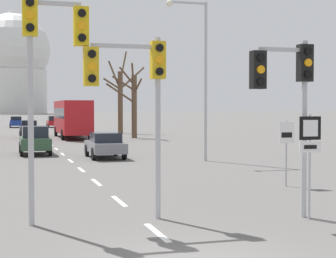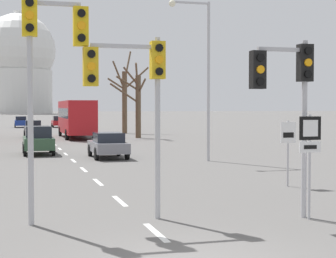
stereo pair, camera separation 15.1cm
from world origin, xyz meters
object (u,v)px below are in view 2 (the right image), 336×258
Objects in this scene: sedan_near_left at (33,129)px; sedan_far_left at (38,140)px; speed_limit_sign at (288,142)px; city_bus at (76,116)px; sedan_mid_centre at (59,122)px; traffic_signal_near_left at (47,50)px; sedan_far_right at (21,122)px; traffic_signal_near_right at (288,84)px; traffic_signal_centre_tall at (134,82)px; sedan_near_right at (108,145)px; route_sign_post at (310,148)px; street_lamp_right at (201,64)px.

sedan_far_left is at bearing -91.10° from sedan_near_left.
speed_limit_sign is 34.88m from city_bus.
speed_limit_sign reaches higher than sedan_mid_centre.
sedan_far_right is (0.35, 69.26, -3.46)m from traffic_signal_near_left.
traffic_signal_near_right is 70.47m from sedan_far_right.
traffic_signal_near_left is 1.25× the size of sedan_mid_centre.
city_bus is (-3.83, 34.67, 0.43)m from speed_limit_sign.
traffic_signal_centre_tall is at bearing -92.91° from sedan_mid_centre.
sedan_near_right is at bearing -43.56° from sedan_far_left.
route_sign_post is at bearing -112.54° from speed_limit_sign.
sedan_near_left is (-4.94, 41.42, -2.63)m from traffic_signal_near_right.
sedan_near_left is at bearing 102.10° from speed_limit_sign.
speed_limit_sign is at bearing 26.56° from traffic_signal_near_left.
speed_limit_sign is at bearing -83.69° from city_bus.
speed_limit_sign is at bearing -64.02° from sedan_far_left.
route_sign_post is at bearing -89.30° from sedan_mid_centre.
traffic_signal_near_right is 18.72m from sedan_near_right.
route_sign_post is at bearing -82.61° from sedan_near_left.
traffic_signal_near_right is at bearing -83.19° from sedan_near_left.
sedan_near_left is 0.37× the size of city_bus.
traffic_signal_centre_tall is 8.23m from speed_limit_sign.
street_lamp_right is 1.85× the size of sedan_far_right.
street_lamp_right is 1.88× the size of sedan_mid_centre.
sedan_near_right is 0.38× the size of city_bus.
sedan_far_right is at bearing 94.47° from sedan_near_right.
speed_limit_sign is (8.80, 4.40, -2.65)m from traffic_signal_near_left.
sedan_mid_centre is 1.11× the size of sedan_far_left.
sedan_near_right is 0.91× the size of sedan_far_right.
traffic_signal_near_right reaches higher than route_sign_post.
sedan_far_left reaches higher than sedan_near_left.
sedan_mid_centre reaches higher than sedan_far_right.
city_bus is (-1.03, 39.99, -1.42)m from traffic_signal_near_right.
traffic_signal_centre_tall is 69.39m from sedan_far_right.
traffic_signal_near_right is 15.63m from street_lamp_right.
route_sign_post is 0.60× the size of sedan_mid_centre.
speed_limit_sign reaches higher than sedan_near_right.
route_sign_post is at bearing -32.03° from traffic_signal_near_right.
sedan_near_left is at bearing -88.60° from sedan_far_right.
route_sign_post reaches higher than speed_limit_sign.
traffic_signal_near_left is 2.10× the size of route_sign_post.
sedan_near_left is at bearing 97.39° from route_sign_post.
traffic_signal_centre_tall is 1.15× the size of sedan_far_left.
speed_limit_sign is 0.52× the size of sedan_far_right.
sedan_far_left is at bearing 140.66° from street_lamp_right.
traffic_signal_near_left is 2.36× the size of speed_limit_sign.
street_lamp_right is at bearing 81.18° from route_sign_post.
speed_limit_sign is 13.87m from sedan_near_right.
street_lamp_right is 2.05× the size of sedan_near_right.
traffic_signal_near_left is at bearing 169.33° from route_sign_post.
sedan_mid_centre is (-0.84, 69.56, -1.02)m from route_sign_post.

